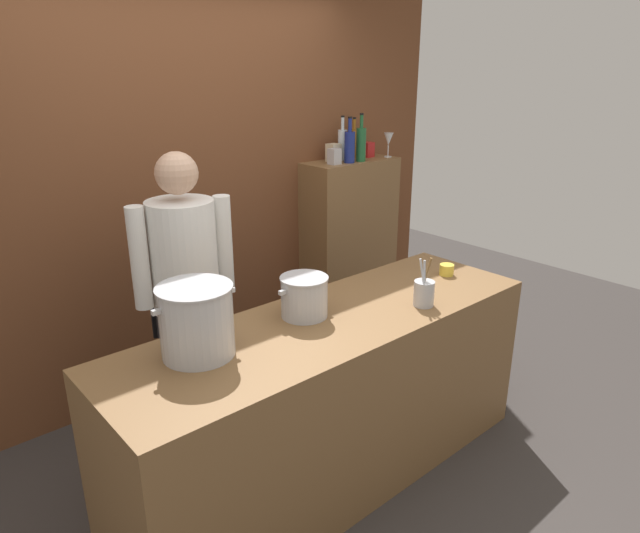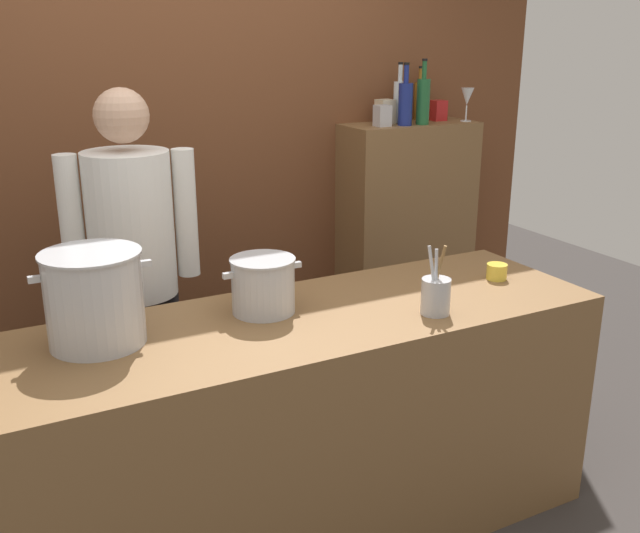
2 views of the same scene
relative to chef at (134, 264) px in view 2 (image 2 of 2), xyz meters
The scene contains 17 objects.
ground_plane 1.25m from the chef, 60.04° to the right, with size 8.00×8.00×0.00m, color #383330.
brick_back_panel 0.98m from the chef, 61.04° to the left, with size 4.40×0.10×3.00m, color brown.
prep_counter 0.94m from the chef, 60.04° to the right, with size 2.27×0.70×0.90m, color brown.
bar_cabinet 1.77m from the chef, 16.74° to the left, with size 0.76×0.32×1.38m, color brown.
chef is the anchor object (origin of this frame).
stockpot_large 0.64m from the chef, 114.20° to the right, with size 0.38×0.32×0.31m.
stockpot_small 0.66m from the chef, 60.98° to the right, with size 0.30×0.23×0.20m.
utensil_crock 1.22m from the chef, 45.82° to the right, with size 0.10×0.10×0.26m.
butter_jar 1.47m from the chef, 27.64° to the right, with size 0.08×0.08×0.06m, color yellow.
wine_bottle_clear 1.80m from the chef, 18.68° to the left, with size 0.07×0.07×0.32m.
wine_bottle_amber 1.98m from the chef, 18.60° to the left, with size 0.07×0.07×0.30m.
wine_bottle_green 1.83m from the chef, 14.03° to the left, with size 0.07×0.07×0.34m.
wine_bottle_cobalt 1.73m from the chef, 15.19° to the left, with size 0.08×0.08×0.32m.
wine_glass_tall 2.11m from the chef, 12.07° to the left, with size 0.07×0.07×0.18m.
spice_tin_cream 1.70m from the chef, 19.42° to the left, with size 0.09×0.09×0.13m, color beige.
spice_tin_silver 1.60m from the chef, 17.21° to the left, with size 0.07×0.07×0.11m, color #B2B2B7.
spice_tin_red 2.01m from the chef, 15.78° to the left, with size 0.08×0.08×0.11m, color red.
Camera 2 is at (-1.02, -2.11, 1.85)m, focal length 40.44 mm.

